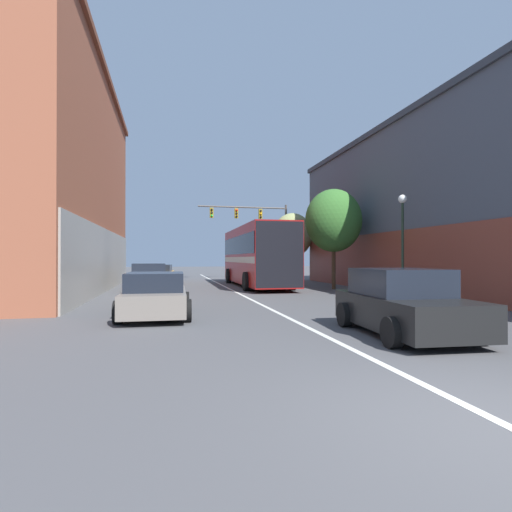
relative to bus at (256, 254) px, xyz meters
The scene contains 12 objects.
lane_center_line 4.88m from the bus, 115.61° to the right, with size 0.14×44.85×0.01m.
building_left_brick 13.63m from the bus, behind, with size 9.54×19.40×11.30m.
building_right_storefront 11.47m from the bus, 38.13° to the right, with size 6.82×25.69×8.69m.
bus is the anchor object (origin of this frame).
hatchback_foreground 15.79m from the bus, 90.52° to the right, with size 2.26×4.00×1.47m.
parked_car_left_near 7.40m from the bus, 143.21° to the left, with size 2.19×4.08×1.27m.
parked_car_left_mid 6.66m from the bus, 164.23° to the right, with size 2.21×4.06×1.43m.
parked_car_left_far 13.14m from the bus, 115.57° to the right, with size 2.06×3.92×1.29m.
traffic_signal_gantry 8.99m from the bus, 77.02° to the left, with size 7.45×0.36×6.21m.
street_lamp 10.28m from the bus, 67.92° to the right, with size 0.34×0.34×4.25m.
street_tree_near 5.17m from the bus, 40.64° to the right, with size 3.16×2.85×5.54m.
street_tree_far 7.34m from the bus, 54.40° to the left, with size 3.09×2.78×5.22m.
Camera 1 is at (-3.37, -3.31, 1.70)m, focal length 28.00 mm.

